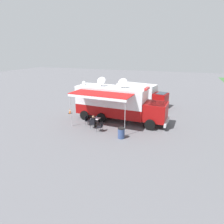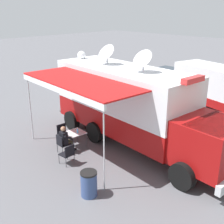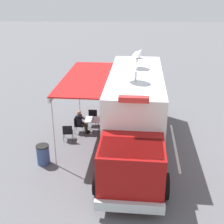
{
  "view_description": "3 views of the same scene",
  "coord_description": "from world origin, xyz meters",
  "px_view_note": "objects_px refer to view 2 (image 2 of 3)",
  "views": [
    {
      "loc": [
        18.5,
        6.61,
        7.15
      ],
      "look_at": [
        1.47,
        0.61,
        1.32
      ],
      "focal_mm": 31.23,
      "sensor_mm": 36.0,
      "label": 1
    },
    {
      "loc": [
        9.36,
        8.76,
        6.05
      ],
      "look_at": [
        -0.02,
        -0.71,
        1.18
      ],
      "focal_mm": 45.96,
      "sensor_mm": 36.0,
      "label": 2
    },
    {
      "loc": [
        0.75,
        13.87,
        7.48
      ],
      "look_at": [
        1.14,
        -0.09,
        1.49
      ],
      "focal_mm": 48.78,
      "sensor_mm": 36.0,
      "label": 3
    }
  ],
  "objects_px": {
    "folding_table": "(75,133)",
    "folding_chair_spare_by_truck": "(68,153)",
    "folding_chair_at_table": "(62,143)",
    "seated_responder": "(66,139)",
    "water_bottle": "(78,131)",
    "traffic_cone": "(63,107)",
    "command_truck": "(133,104)",
    "car_behind_truck": "(164,80)",
    "trash_bin": "(89,184)",
    "folding_chair_beside_table": "(63,132)",
    "support_truck": "(222,90)"
  },
  "relations": [
    {
      "from": "folding_table",
      "to": "traffic_cone",
      "type": "distance_m",
      "value": 5.0
    },
    {
      "from": "folding_chair_spare_by_truck",
      "to": "seated_responder",
      "type": "relative_size",
      "value": 0.7
    },
    {
      "from": "folding_table",
      "to": "folding_chair_at_table",
      "type": "distance_m",
      "value": 0.82
    },
    {
      "from": "car_behind_truck",
      "to": "traffic_cone",
      "type": "bearing_deg",
      "value": -12.12
    },
    {
      "from": "folding_table",
      "to": "water_bottle",
      "type": "bearing_deg",
      "value": 107.57
    },
    {
      "from": "folding_table",
      "to": "car_behind_truck",
      "type": "xyz_separation_m",
      "value": [
        -10.48,
        -2.62,
        0.21
      ]
    },
    {
      "from": "command_truck",
      "to": "folding_table",
      "type": "xyz_separation_m",
      "value": [
        2.11,
        -1.59,
        -1.27
      ]
    },
    {
      "from": "folding_chair_beside_table",
      "to": "traffic_cone",
      "type": "distance_m",
      "value": 4.32
    },
    {
      "from": "folding_chair_at_table",
      "to": "support_truck",
      "type": "height_order",
      "value": "support_truck"
    },
    {
      "from": "folding_table",
      "to": "folding_chair_spare_by_truck",
      "type": "bearing_deg",
      "value": 40.97
    },
    {
      "from": "folding_chair_beside_table",
      "to": "seated_responder",
      "type": "relative_size",
      "value": 0.7
    },
    {
      "from": "command_truck",
      "to": "car_behind_truck",
      "type": "height_order",
      "value": "command_truck"
    },
    {
      "from": "car_behind_truck",
      "to": "folding_chair_at_table",
      "type": "bearing_deg",
      "value": 13.46
    },
    {
      "from": "water_bottle",
      "to": "seated_responder",
      "type": "bearing_deg",
      "value": -2.74
    },
    {
      "from": "water_bottle",
      "to": "folding_chair_spare_by_truck",
      "type": "bearing_deg",
      "value": 36.32
    },
    {
      "from": "water_bottle",
      "to": "folding_chair_at_table",
      "type": "height_order",
      "value": "water_bottle"
    },
    {
      "from": "command_truck",
      "to": "folding_table",
      "type": "relative_size",
      "value": 11.3
    },
    {
      "from": "command_truck",
      "to": "trash_bin",
      "type": "distance_m",
      "value": 4.59
    },
    {
      "from": "folding_table",
      "to": "support_truck",
      "type": "relative_size",
      "value": 0.12
    },
    {
      "from": "trash_bin",
      "to": "support_truck",
      "type": "height_order",
      "value": "support_truck"
    },
    {
      "from": "command_truck",
      "to": "seated_responder",
      "type": "xyz_separation_m",
      "value": [
        2.72,
        -1.49,
        -1.3
      ]
    },
    {
      "from": "folding_table",
      "to": "folding_chair_spare_by_truck",
      "type": "distance_m",
      "value": 1.57
    },
    {
      "from": "command_truck",
      "to": "folding_chair_at_table",
      "type": "distance_m",
      "value": 3.58
    },
    {
      "from": "water_bottle",
      "to": "traffic_cone",
      "type": "relative_size",
      "value": 0.39
    },
    {
      "from": "seated_responder",
      "to": "car_behind_truck",
      "type": "bearing_deg",
      "value": -166.25
    },
    {
      "from": "folding_table",
      "to": "folding_chair_beside_table",
      "type": "distance_m",
      "value": 0.87
    },
    {
      "from": "trash_bin",
      "to": "support_truck",
      "type": "xyz_separation_m",
      "value": [
        -11.17,
        -0.74,
        0.93
      ]
    },
    {
      "from": "folding_chair_spare_by_truck",
      "to": "seated_responder",
      "type": "distance_m",
      "value": 1.1
    },
    {
      "from": "seated_responder",
      "to": "trash_bin",
      "type": "height_order",
      "value": "seated_responder"
    },
    {
      "from": "command_truck",
      "to": "folding_chair_beside_table",
      "type": "height_order",
      "value": "command_truck"
    },
    {
      "from": "water_bottle",
      "to": "seated_responder",
      "type": "relative_size",
      "value": 0.18
    },
    {
      "from": "command_truck",
      "to": "traffic_cone",
      "type": "distance_m",
      "value": 6.17
    },
    {
      "from": "water_bottle",
      "to": "folding_chair_spare_by_truck",
      "type": "relative_size",
      "value": 0.26
    },
    {
      "from": "folding_chair_spare_by_truck",
      "to": "car_behind_truck",
      "type": "distance_m",
      "value": 12.22
    },
    {
      "from": "water_bottle",
      "to": "traffic_cone",
      "type": "distance_m",
      "value": 5.11
    },
    {
      "from": "folding_chair_beside_table",
      "to": "folding_chair_at_table",
      "type": "bearing_deg",
      "value": 52.58
    },
    {
      "from": "traffic_cone",
      "to": "support_truck",
      "type": "height_order",
      "value": "support_truck"
    },
    {
      "from": "water_bottle",
      "to": "trash_bin",
      "type": "xyz_separation_m",
      "value": [
        1.96,
        3.08,
        -0.38
      ]
    },
    {
      "from": "folding_table",
      "to": "folding_chair_at_table",
      "type": "height_order",
      "value": "folding_chair_at_table"
    },
    {
      "from": "folding_table",
      "to": "water_bottle",
      "type": "xyz_separation_m",
      "value": [
        -0.04,
        0.13,
        0.16
      ]
    },
    {
      "from": "folding_chair_at_table",
      "to": "trash_bin",
      "type": "relative_size",
      "value": 0.96
    },
    {
      "from": "trash_bin",
      "to": "support_truck",
      "type": "bearing_deg",
      "value": -176.23
    },
    {
      "from": "command_truck",
      "to": "seated_responder",
      "type": "relative_size",
      "value": 7.71
    },
    {
      "from": "folding_table",
      "to": "folding_chair_beside_table",
      "type": "xyz_separation_m",
      "value": [
        0.09,
        -0.85,
        -0.16
      ]
    },
    {
      "from": "traffic_cone",
      "to": "water_bottle",
      "type": "bearing_deg",
      "value": 61.74
    },
    {
      "from": "command_truck",
      "to": "support_truck",
      "type": "height_order",
      "value": "command_truck"
    },
    {
      "from": "folding_chair_spare_by_truck",
      "to": "car_behind_truck",
      "type": "xyz_separation_m",
      "value": [
        -11.66,
        -3.64,
        0.37
      ]
    },
    {
      "from": "folding_chair_at_table",
      "to": "seated_responder",
      "type": "relative_size",
      "value": 0.7
    },
    {
      "from": "folding_chair_spare_by_truck",
      "to": "traffic_cone",
      "type": "relative_size",
      "value": 1.5
    },
    {
      "from": "support_truck",
      "to": "trash_bin",
      "type": "bearing_deg",
      "value": 3.77
    }
  ]
}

